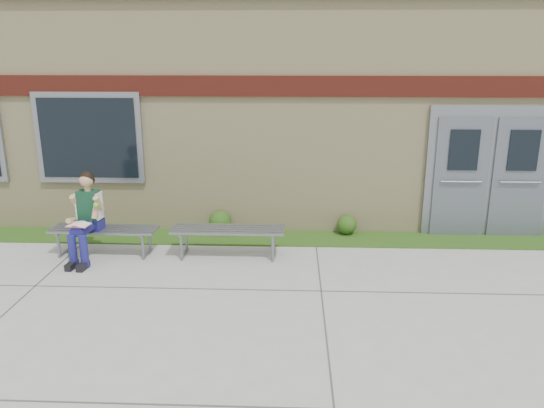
{
  "coord_description": "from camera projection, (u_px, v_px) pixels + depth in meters",
  "views": [
    {
      "loc": [
        0.6,
        -6.17,
        3.16
      ],
      "look_at": [
        0.27,
        1.7,
        0.89
      ],
      "focal_mm": 35.0,
      "sensor_mm": 36.0,
      "label": 1
    }
  ],
  "objects": [
    {
      "name": "bench_right",
      "position": [
        228.0,
        235.0,
        8.42
      ],
      "size": [
        1.79,
        0.5,
        0.47
      ],
      "rotation": [
        0.0,
        0.0,
        -0.0
      ],
      "color": "slate",
      "rests_on": "ground"
    },
    {
      "name": "girl",
      "position": [
        86.0,
        216.0,
        8.21
      ],
      "size": [
        0.5,
        0.87,
        1.38
      ],
      "rotation": [
        0.0,
        0.0,
        -0.12
      ],
      "color": "navy",
      "rests_on": "ground"
    },
    {
      "name": "grass_strip",
      "position": [
        259.0,
        238.0,
        9.31
      ],
      "size": [
        16.0,
        0.8,
        0.02
      ],
      "primitive_type": "cube",
      "color": "#234412",
      "rests_on": "ground"
    },
    {
      "name": "school_building",
      "position": [
        268.0,
        100.0,
        11.99
      ],
      "size": [
        16.2,
        6.22,
        4.2
      ],
      "color": "beige",
      "rests_on": "ground"
    },
    {
      "name": "shrub_mid",
      "position": [
        220.0,
        222.0,
        9.53
      ],
      "size": [
        0.4,
        0.4,
        0.4
      ],
      "primitive_type": "sphere",
      "color": "#234412",
      "rests_on": "grass_strip"
    },
    {
      "name": "bench_left",
      "position": [
        104.0,
        234.0,
        8.51
      ],
      "size": [
        1.71,
        0.51,
        0.44
      ],
      "rotation": [
        0.0,
        0.0,
        -0.02
      ],
      "color": "slate",
      "rests_on": "ground"
    },
    {
      "name": "shrub_east",
      "position": [
        347.0,
        225.0,
        9.44
      ],
      "size": [
        0.34,
        0.34,
        0.34
      ],
      "primitive_type": "sphere",
      "color": "#234412",
      "rests_on": "grass_strip"
    },
    {
      "name": "ground",
      "position": [
        245.0,
        307.0,
        6.82
      ],
      "size": [
        80.0,
        80.0,
        0.0
      ],
      "primitive_type": "plane",
      "color": "#9E9E99",
      "rests_on": "ground"
    }
  ]
}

